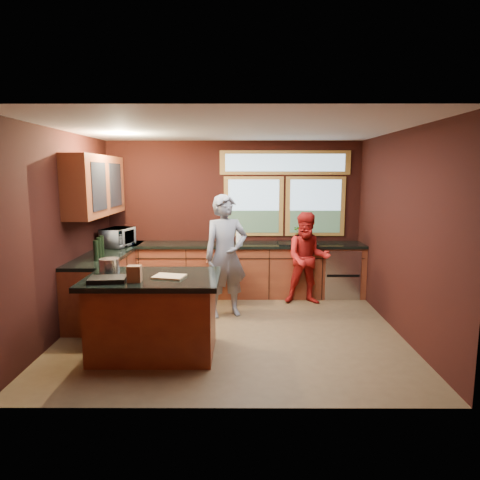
{
  "coord_description": "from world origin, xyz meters",
  "views": [
    {
      "loc": [
        0.13,
        -5.64,
        2.13
      ],
      "look_at": [
        0.11,
        0.4,
        1.19
      ],
      "focal_mm": 32.0,
      "sensor_mm": 36.0,
      "label": 1
    }
  ],
  "objects_px": {
    "island": "(154,315)",
    "person_red": "(308,258)",
    "cutting_board": "(169,276)",
    "stock_pot": "(109,266)",
    "person_grey": "(226,256)"
  },
  "relations": [
    {
      "from": "island",
      "to": "cutting_board",
      "type": "relative_size",
      "value": 4.43
    },
    {
      "from": "island",
      "to": "stock_pot",
      "type": "relative_size",
      "value": 6.46
    },
    {
      "from": "island",
      "to": "person_grey",
      "type": "bearing_deg",
      "value": 59.97
    },
    {
      "from": "island",
      "to": "person_grey",
      "type": "height_order",
      "value": "person_grey"
    },
    {
      "from": "island",
      "to": "person_red",
      "type": "xyz_separation_m",
      "value": [
        2.12,
        2.0,
        0.28
      ]
    },
    {
      "from": "cutting_board",
      "to": "island",
      "type": "bearing_deg",
      "value": 165.96
    },
    {
      "from": "stock_pot",
      "to": "person_red",
      "type": "bearing_deg",
      "value": 34.7
    },
    {
      "from": "person_grey",
      "to": "person_red",
      "type": "xyz_separation_m",
      "value": [
        1.32,
        0.61,
        -0.16
      ]
    },
    {
      "from": "island",
      "to": "person_grey",
      "type": "distance_m",
      "value": 1.66
    },
    {
      "from": "person_red",
      "to": "stock_pot",
      "type": "relative_size",
      "value": 6.31
    },
    {
      "from": "island",
      "to": "person_red",
      "type": "height_order",
      "value": "person_red"
    },
    {
      "from": "island",
      "to": "cutting_board",
      "type": "height_order",
      "value": "cutting_board"
    },
    {
      "from": "cutting_board",
      "to": "stock_pot",
      "type": "relative_size",
      "value": 1.46
    },
    {
      "from": "island",
      "to": "person_red",
      "type": "relative_size",
      "value": 1.02
    },
    {
      "from": "person_red",
      "to": "stock_pot",
      "type": "xyz_separation_m",
      "value": [
        -2.67,
        -1.85,
        0.28
      ]
    }
  ]
}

